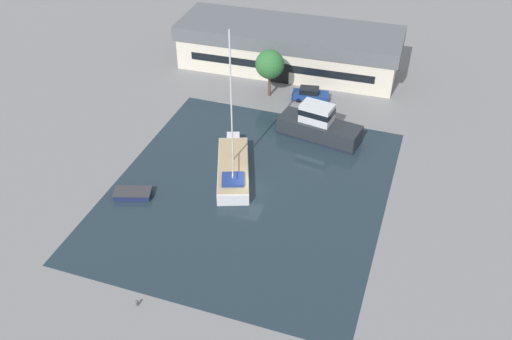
# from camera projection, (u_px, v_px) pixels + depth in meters

# --- Properties ---
(ground_plane) EXTENTS (440.00, 440.00, 0.00)m
(ground_plane) POSITION_uv_depth(u_px,v_px,m) (249.00, 191.00, 55.60)
(ground_plane) COLOR slate
(water_canal) EXTENTS (26.09, 29.87, 0.01)m
(water_canal) POSITION_uv_depth(u_px,v_px,m) (249.00, 191.00, 55.60)
(water_canal) COLOR #1E2D38
(water_canal) RESTS_ON ground
(warehouse_building) EXTENTS (29.32, 10.42, 5.79)m
(warehouse_building) POSITION_uv_depth(u_px,v_px,m) (289.00, 47.00, 74.98)
(warehouse_building) COLOR beige
(warehouse_building) RESTS_ON ground
(quay_tree_near_building) EXTENTS (3.50, 3.50, 5.98)m
(quay_tree_near_building) POSITION_uv_depth(u_px,v_px,m) (270.00, 64.00, 68.15)
(quay_tree_near_building) COLOR brown
(quay_tree_near_building) RESTS_ON ground
(parked_car) EXTENTS (4.60, 2.41, 1.64)m
(parked_car) POSITION_uv_depth(u_px,v_px,m) (310.00, 94.00, 69.25)
(parked_car) COLOR navy
(parked_car) RESTS_ON ground
(sailboat_moored) EXTENTS (6.26, 11.00, 15.23)m
(sailboat_moored) POSITION_uv_depth(u_px,v_px,m) (233.00, 168.00, 57.42)
(sailboat_moored) COLOR silver
(sailboat_moored) RESTS_ON water_canal
(motor_cruiser) EXTENTS (9.50, 4.55, 3.98)m
(motor_cruiser) POSITION_uv_depth(u_px,v_px,m) (319.00, 126.00, 62.40)
(motor_cruiser) COLOR #23282D
(motor_cruiser) RESTS_ON water_canal
(small_dinghy) EXTENTS (3.92, 2.77, 0.64)m
(small_dinghy) POSITION_uv_depth(u_px,v_px,m) (133.00, 194.00, 54.78)
(small_dinghy) COLOR #19234C
(small_dinghy) RESTS_ON water_canal
(mooring_bollard) EXTENTS (0.23, 0.23, 0.55)m
(mooring_bollard) POSITION_uv_depth(u_px,v_px,m) (137.00, 303.00, 44.18)
(mooring_bollard) COLOR #47474C
(mooring_bollard) RESTS_ON ground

